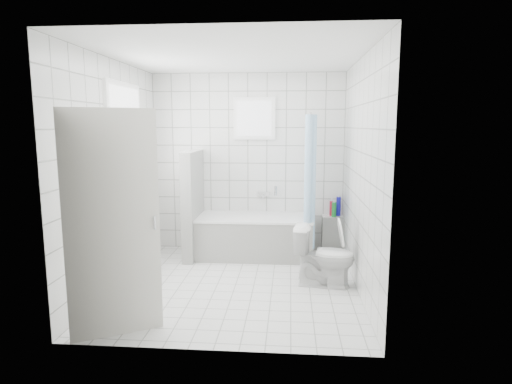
{
  "coord_description": "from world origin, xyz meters",
  "views": [
    {
      "loc": [
        0.62,
        -4.77,
        1.86
      ],
      "look_at": [
        0.21,
        0.35,
        1.05
      ],
      "focal_mm": 30.0,
      "sensor_mm": 36.0,
      "label": 1
    }
  ],
  "objects": [
    {
      "name": "wall_front",
      "position": [
        0.0,
        -1.5,
        1.3
      ],
      "size": [
        2.8,
        0.02,
        2.6
      ],
      "primitive_type": "cube",
      "color": "white",
      "rests_on": "ground"
    },
    {
      "name": "ground",
      "position": [
        0.0,
        0.0,
        0.0
      ],
      "size": [
        3.0,
        3.0,
        0.0
      ],
      "primitive_type": "plane",
      "color": "white",
      "rests_on": "ground"
    },
    {
      "name": "window_sill",
      "position": [
        -1.31,
        0.3,
        0.86
      ],
      "size": [
        0.18,
        1.02,
        0.08
      ],
      "primitive_type": "cube",
      "color": "white",
      "rests_on": "wall_left"
    },
    {
      "name": "toilet",
      "position": [
        1.03,
        0.06,
        0.35
      ],
      "size": [
        0.74,
        0.49,
        0.7
      ],
      "primitive_type": "imported",
      "rotation": [
        0.0,
        0.0,
        1.42
      ],
      "color": "white",
      "rests_on": "ground"
    },
    {
      "name": "tiled_ledge",
      "position": [
        1.3,
        1.38,
        0.28
      ],
      "size": [
        0.4,
        0.24,
        0.55
      ],
      "primitive_type": "cube",
      "color": "white",
      "rests_on": "ground"
    },
    {
      "name": "wall_left",
      "position": [
        -1.4,
        0.0,
        1.3
      ],
      "size": [
        0.02,
        3.0,
        2.6
      ],
      "primitive_type": "cube",
      "color": "white",
      "rests_on": "ground"
    },
    {
      "name": "partition_wall",
      "position": [
        -0.74,
        1.07,
        0.75
      ],
      "size": [
        0.15,
        0.85,
        1.5
      ],
      "primitive_type": "cube",
      "color": "white",
      "rests_on": "ground"
    },
    {
      "name": "window_back",
      "position": [
        0.1,
        1.46,
        1.95
      ],
      "size": [
        0.5,
        0.01,
        0.5
      ],
      "primitive_type": "cube",
      "color": "white",
      "rests_on": "wall_back"
    },
    {
      "name": "ledge_bottles",
      "position": [
        1.28,
        1.37,
        0.67
      ],
      "size": [
        0.16,
        0.15,
        0.28
      ],
      "color": "#1816B5",
      "rests_on": "tiled_ledge"
    },
    {
      "name": "wall_right",
      "position": [
        1.4,
        0.0,
        1.3
      ],
      "size": [
        0.02,
        3.0,
        2.6
      ],
      "primitive_type": "cube",
      "color": "white",
      "rests_on": "ground"
    },
    {
      "name": "wall_back",
      "position": [
        0.0,
        1.5,
        1.3
      ],
      "size": [
        2.8,
        0.02,
        2.6
      ],
      "primitive_type": "cube",
      "color": "white",
      "rests_on": "ground"
    },
    {
      "name": "door",
      "position": [
        -0.9,
        -1.29,
        1.0
      ],
      "size": [
        0.72,
        0.42,
        2.0
      ],
      "primitive_type": "cube",
      "rotation": [
        0.0,
        0.0,
        -1.07
      ],
      "color": "silver",
      "rests_on": "ground"
    },
    {
      "name": "curtain_rod",
      "position": [
        0.88,
        1.1,
        2.0
      ],
      "size": [
        0.02,
        0.8,
        0.02
      ],
      "primitive_type": "cylinder",
      "rotation": [
        1.57,
        0.0,
        0.0
      ],
      "color": "silver",
      "rests_on": "wall_back"
    },
    {
      "name": "tub_faucet",
      "position": [
        0.23,
        1.46,
        0.85
      ],
      "size": [
        0.18,
        0.06,
        0.06
      ],
      "primitive_type": "cube",
      "color": "silver",
      "rests_on": "wall_back"
    },
    {
      "name": "sill_bottles",
      "position": [
        -1.3,
        0.39,
        1.03
      ],
      "size": [
        0.14,
        0.6,
        0.31
      ],
      "color": "#34E6EC",
      "rests_on": "window_sill"
    },
    {
      "name": "shower_curtain",
      "position": [
        0.88,
        0.97,
        1.1
      ],
      "size": [
        0.14,
        0.48,
        1.78
      ],
      "primitive_type": null,
      "color": "#4897D5",
      "rests_on": "curtain_rod"
    },
    {
      "name": "ceiling",
      "position": [
        0.0,
        0.0,
        2.6
      ],
      "size": [
        3.0,
        3.0,
        0.0
      ],
      "primitive_type": "plane",
      "rotation": [
        3.14,
        0.0,
        0.0
      ],
      "color": "white",
      "rests_on": "ground"
    },
    {
      "name": "window_left",
      "position": [
        -1.35,
        0.3,
        1.6
      ],
      "size": [
        0.01,
        0.9,
        1.4
      ],
      "primitive_type": "cube",
      "color": "white",
      "rests_on": "wall_left"
    },
    {
      "name": "bathtub",
      "position": [
        0.13,
        1.12,
        0.29
      ],
      "size": [
        1.62,
        0.77,
        0.58
      ],
      "color": "white",
      "rests_on": "ground"
    }
  ]
}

